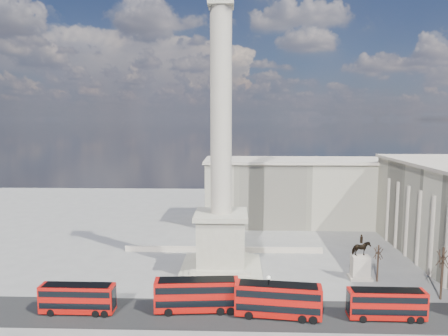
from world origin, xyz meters
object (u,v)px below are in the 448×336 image
at_px(red_bus_d, 387,304).
at_px(pedestrian_walking, 309,295).
at_px(red_bus_b, 197,295).
at_px(pedestrian_standing, 397,300).
at_px(equestrian_statue, 360,264).
at_px(pedestrian_crossing, 251,286).
at_px(red_bus_c, 278,300).
at_px(victorian_lamp, 268,293).
at_px(red_bus_a, 78,298).
at_px(nelsons_column, 221,200).

xyz_separation_m(red_bus_d, pedestrian_walking, (-9.34, 5.31, -1.39)).
bearing_deg(red_bus_b, pedestrian_standing, 1.43).
height_order(equestrian_statue, pedestrian_crossing, equestrian_statue).
bearing_deg(pedestrian_walking, red_bus_d, -22.90).
distance_m(pedestrian_walking, pedestrian_crossing, 8.97).
distance_m(red_bus_c, equestrian_statue, 20.38).
xyz_separation_m(red_bus_d, victorian_lamp, (-15.85, -0.06, 1.31)).
distance_m(victorian_lamp, pedestrian_crossing, 8.56).
height_order(red_bus_b, pedestrian_walking, red_bus_b).
xyz_separation_m(red_bus_a, red_bus_c, (27.56, -0.26, 0.29)).
height_order(nelsons_column, red_bus_b, nelsons_column).
height_order(red_bus_a, victorian_lamp, victorian_lamp).
relative_size(pedestrian_walking, pedestrian_crossing, 0.80).
bearing_deg(red_bus_b, pedestrian_crossing, 36.24).
bearing_deg(pedestrian_walking, victorian_lamp, -133.73).
bearing_deg(red_bus_d, nelsons_column, 146.15).
distance_m(red_bus_b, pedestrian_standing, 28.76).
height_order(equestrian_statue, pedestrian_walking, equestrian_statue).
bearing_deg(pedestrian_standing, pedestrian_walking, -1.69).
bearing_deg(equestrian_statue, red_bus_d, -92.68).
bearing_deg(red_bus_a, red_bus_b, 3.90).
xyz_separation_m(red_bus_d, equestrian_statue, (0.64, 13.75, 0.48)).
xyz_separation_m(red_bus_c, victorian_lamp, (-1.36, -0.15, 1.02)).
bearing_deg(victorian_lamp, red_bus_b, 171.93).
distance_m(red_bus_c, red_bus_d, 14.49).
bearing_deg(red_bus_b, red_bus_a, 179.17).
bearing_deg(red_bus_a, pedestrian_crossing, 17.80).
bearing_deg(nelsons_column, pedestrian_standing, -24.00).
xyz_separation_m(equestrian_statue, pedestrian_crossing, (-18.59, -5.90, -1.68)).
distance_m(nelsons_column, victorian_lamp, 19.62).
height_order(red_bus_b, pedestrian_crossing, red_bus_b).
height_order(red_bus_a, pedestrian_walking, red_bus_a).
distance_m(red_bus_d, pedestrian_crossing, 19.63).
xyz_separation_m(red_bus_c, equestrian_statue, (15.13, 13.66, 0.19)).
height_order(red_bus_a, pedestrian_crossing, red_bus_a).
xyz_separation_m(red_bus_a, victorian_lamp, (26.20, -0.41, 1.31)).
bearing_deg(red_bus_a, nelsons_column, 39.07).
height_order(red_bus_d, pedestrian_standing, red_bus_d).
height_order(nelsons_column, pedestrian_standing, nelsons_column).
bearing_deg(red_bus_a, pedestrian_walking, 9.15).
xyz_separation_m(red_bus_a, red_bus_b, (16.44, 0.97, 0.30)).
bearing_deg(victorian_lamp, pedestrian_crossing, 104.90).
bearing_deg(red_bus_b, victorian_lamp, -12.28).
height_order(victorian_lamp, pedestrian_walking, victorian_lamp).
relative_size(red_bus_b, pedestrian_standing, 7.26).
bearing_deg(equestrian_statue, pedestrian_crossing, -162.39).
relative_size(nelsons_column, victorian_lamp, 8.45).
height_order(nelsons_column, pedestrian_walking, nelsons_column).
relative_size(red_bus_a, red_bus_b, 0.87).
bearing_deg(pedestrian_standing, pedestrian_crossing, -6.31).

